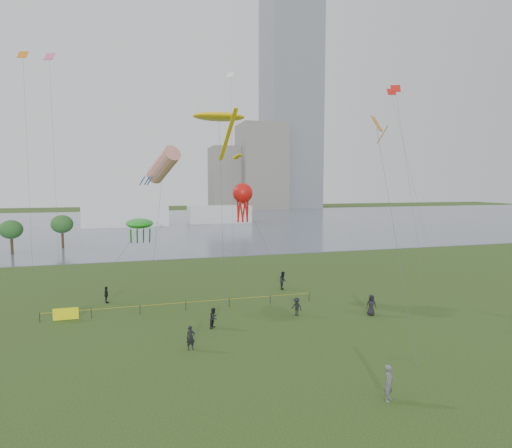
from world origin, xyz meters
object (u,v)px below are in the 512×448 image
object	(u,v)px
fence	(114,310)
kite_octopus	(243,194)
kite_flyer	(389,383)
kite_stingray	(219,117)

from	to	relation	value
fence	kite_octopus	size ratio (longest dim) A/B	2.09
kite_flyer	kite_octopus	size ratio (longest dim) A/B	0.17
kite_stingray	kite_octopus	bearing A→B (deg)	-34.29
kite_stingray	kite_octopus	size ratio (longest dim) A/B	1.62
fence	kite_flyer	world-z (taller)	kite_flyer
fence	kite_octopus	xyz separation A→B (m)	(12.25, 3.22, 9.84)
fence	kite_flyer	distance (m)	24.02
kite_stingray	kite_octopus	distance (m)	8.27
kite_stingray	fence	bearing A→B (deg)	-136.82
fence	kite_octopus	bearing A→B (deg)	14.73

